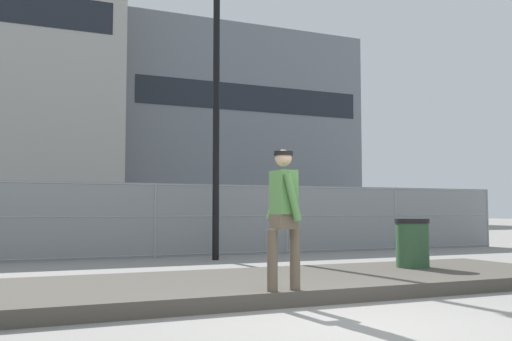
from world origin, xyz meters
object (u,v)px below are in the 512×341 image
at_px(skateboard, 284,302).
at_px(trash_bin, 412,248).
at_px(skater, 284,213).
at_px(street_lamp, 216,82).

xyz_separation_m(skateboard, trash_bin, (3.31, 1.69, 0.46)).
bearing_deg(skateboard, skater, 180.00).
relative_size(skater, street_lamp, 0.27).
bearing_deg(street_lamp, skater, -102.38).
bearing_deg(skateboard, street_lamp, 77.62).
distance_m(street_lamp, trash_bin, 6.40).
xyz_separation_m(skateboard, skater, (-0.00, 0.00, 1.08)).
distance_m(skater, trash_bin, 3.77).
bearing_deg(street_lamp, skateboard, -102.38).
distance_m(skateboard, street_lamp, 7.90).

